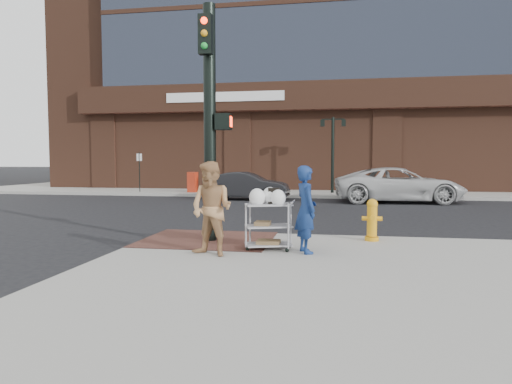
% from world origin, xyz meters
% --- Properties ---
extents(ground, '(220.00, 220.00, 0.00)m').
position_xyz_m(ground, '(0.00, 0.00, 0.00)').
color(ground, black).
rests_on(ground, ground).
extents(sidewalk_far, '(65.00, 36.00, 0.15)m').
position_xyz_m(sidewalk_far, '(12.50, 32.00, 0.07)').
color(sidewalk_far, '#989790').
rests_on(sidewalk_far, ground).
extents(brick_curb_ramp, '(2.80, 2.40, 0.01)m').
position_xyz_m(brick_curb_ramp, '(-0.60, 0.90, 0.16)').
color(brick_curb_ramp, '#4F2925').
rests_on(brick_curb_ramp, sidewalk_near).
extents(bank_building, '(42.00, 26.00, 28.00)m').
position_xyz_m(bank_building, '(5.00, 31.00, 14.15)').
color(bank_building, brown).
rests_on(bank_building, sidewalk_far).
extents(lamp_post, '(1.32, 0.22, 4.00)m').
position_xyz_m(lamp_post, '(2.00, 16.00, 2.62)').
color(lamp_post, black).
rests_on(lamp_post, sidewalk_far).
extents(parking_sign, '(0.05, 0.05, 2.20)m').
position_xyz_m(parking_sign, '(-8.50, 15.00, 1.25)').
color(parking_sign, black).
rests_on(parking_sign, sidewalk_far).
extents(traffic_signal_pole, '(0.61, 0.51, 5.00)m').
position_xyz_m(traffic_signal_pole, '(-0.48, 0.77, 2.83)').
color(traffic_signal_pole, black).
rests_on(traffic_signal_pole, sidewalk_near).
extents(woman_blue, '(0.60, 0.70, 1.64)m').
position_xyz_m(woman_blue, '(1.61, -0.15, 0.97)').
color(woman_blue, navy).
rests_on(woman_blue, sidewalk_near).
extents(pedestrian_tan, '(1.00, 0.89, 1.72)m').
position_xyz_m(pedestrian_tan, '(-0.06, -0.70, 1.01)').
color(pedestrian_tan, tan).
rests_on(pedestrian_tan, sidewalk_near).
extents(sedan_dark, '(4.07, 1.51, 1.33)m').
position_xyz_m(sedan_dark, '(-2.01, 12.62, 0.67)').
color(sedan_dark, black).
rests_on(sedan_dark, ground).
extents(minivan_white, '(5.84, 3.06, 1.57)m').
position_xyz_m(minivan_white, '(4.96, 12.48, 0.78)').
color(minivan_white, silver).
rests_on(minivan_white, ground).
extents(utility_cart, '(0.98, 0.74, 1.21)m').
position_xyz_m(utility_cart, '(0.88, 0.01, 0.70)').
color(utility_cart, '#9F9EA3').
rests_on(utility_cart, sidewalk_near).
extents(fire_hydrant, '(0.43, 0.30, 0.91)m').
position_xyz_m(fire_hydrant, '(2.94, 1.39, 0.61)').
color(fire_hydrant, orange).
rests_on(fire_hydrant, sidewalk_near).
extents(newsbox_red, '(0.53, 0.50, 1.09)m').
position_xyz_m(newsbox_red, '(-5.50, 15.14, 0.70)').
color(newsbox_red, '#B02A14').
rests_on(newsbox_red, sidewalk_far).
extents(newsbox_yellow, '(0.45, 0.42, 0.89)m').
position_xyz_m(newsbox_yellow, '(-4.73, 15.19, 0.60)').
color(newsbox_yellow, yellow).
rests_on(newsbox_yellow, sidewalk_far).
extents(newsbox_blue, '(0.41, 0.38, 0.92)m').
position_xyz_m(newsbox_blue, '(-4.43, 14.98, 0.61)').
color(newsbox_blue, '#1A2EAC').
rests_on(newsbox_blue, sidewalk_far).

